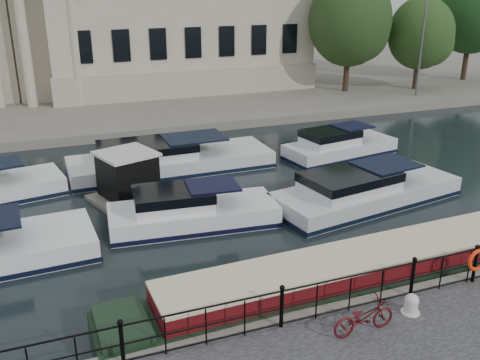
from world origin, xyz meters
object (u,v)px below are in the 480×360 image
object	(u,v)px
life_ring_post	(478,260)
harbour_hut	(128,178)
mooring_bollard	(411,304)
bicycle	(364,317)
narrowboat	(362,277)

from	to	relation	value
life_ring_post	harbour_hut	bearing A→B (deg)	125.67
mooring_bollard	harbour_hut	xyz separation A→B (m)	(-5.42, 11.91, 0.14)
life_ring_post	bicycle	bearing A→B (deg)	-168.97
mooring_bollard	harbour_hut	bearing A→B (deg)	114.46
bicycle	mooring_bollard	distance (m)	1.69
harbour_hut	bicycle	bearing A→B (deg)	-91.83
mooring_bollard	narrowboat	world-z (taller)	narrowboat
bicycle	mooring_bollard	size ratio (longest dim) A/B	3.05
mooring_bollard	life_ring_post	world-z (taller)	life_ring_post
bicycle	harbour_hut	bearing A→B (deg)	15.89
mooring_bollard	life_ring_post	size ratio (longest dim) A/B	0.48
narrowboat	bicycle	bearing A→B (deg)	-124.81
narrowboat	harbour_hut	distance (m)	11.04
harbour_hut	life_ring_post	bearing A→B (deg)	-73.32
narrowboat	life_ring_post	bearing A→B (deg)	-34.25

